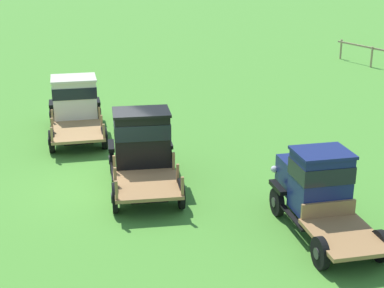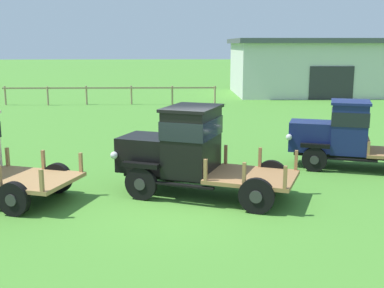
{
  "view_description": "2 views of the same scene",
  "coord_description": "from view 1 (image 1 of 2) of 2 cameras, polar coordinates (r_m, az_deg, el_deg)",
  "views": [
    {
      "loc": [
        15.8,
        -6.26,
        7.25
      ],
      "look_at": [
        0.44,
        2.84,
        1.0
      ],
      "focal_mm": 55.0,
      "sensor_mm": 36.0,
      "label": 1
    },
    {
      "loc": [
        0.0,
        -11.27,
        3.93
      ],
      "look_at": [
        0.44,
        2.84,
        1.0
      ],
      "focal_mm": 45.0,
      "sensor_mm": 36.0,
      "label": 2
    }
  ],
  "objects": [
    {
      "name": "vintage_truck_foreground_near",
      "position": [
        23.66,
        -11.28,
        3.96
      ],
      "size": [
        5.69,
        3.39,
        2.19
      ],
      "color": "black",
      "rests_on": "ground"
    },
    {
      "name": "ground_plane",
      "position": [
        18.48,
        -8.31,
        -4.02
      ],
      "size": [
        240.0,
        240.0,
        0.0
      ],
      "primitive_type": "plane",
      "color": "#47842D"
    },
    {
      "name": "vintage_truck_second_in_line",
      "position": [
        18.26,
        -4.89,
        -0.03
      ],
      "size": [
        5.02,
        3.4,
        2.35
      ],
      "color": "black",
      "rests_on": "ground"
    },
    {
      "name": "vintage_truck_midrow_center",
      "position": [
        15.71,
        12.05,
        -4.11
      ],
      "size": [
        4.7,
        2.81,
        2.18
      ],
      "color": "black",
      "rests_on": "ground"
    }
  ]
}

